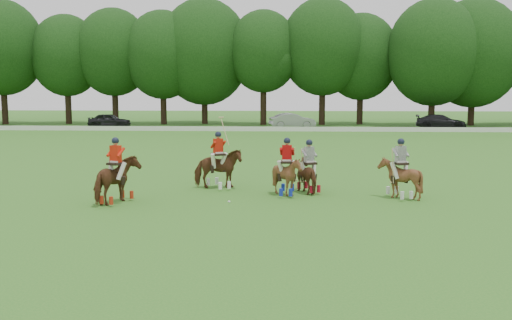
# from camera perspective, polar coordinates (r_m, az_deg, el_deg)

# --- Properties ---
(ground) EXTENTS (180.00, 180.00, 0.00)m
(ground) POSITION_cam_1_polar(r_m,az_deg,el_deg) (17.68, -5.78, -6.16)
(ground) COLOR #2D7020
(ground) RESTS_ON ground
(tree_line) EXTENTS (117.98, 14.32, 14.75)m
(tree_line) POSITION_cam_1_polar(r_m,az_deg,el_deg) (65.22, 1.02, 10.78)
(tree_line) COLOR black
(tree_line) RESTS_ON ground
(boundary_rail) EXTENTS (120.00, 0.10, 0.44)m
(boundary_rail) POSITION_cam_1_polar(r_m,az_deg,el_deg) (55.20, 0.34, 3.13)
(boundary_rail) COLOR white
(boundary_rail) RESTS_ON ground
(car_left) EXTENTS (4.49, 1.99, 1.50)m
(car_left) POSITION_cam_1_polar(r_m,az_deg,el_deg) (62.50, -14.43, 3.86)
(car_left) COLOR black
(car_left) RESTS_ON ground
(car_mid) EXTENTS (4.99, 2.71, 1.56)m
(car_mid) POSITION_cam_1_polar(r_m,az_deg,el_deg) (59.59, 3.64, 3.95)
(car_mid) COLOR gray
(car_mid) RESTS_ON ground
(car_right) EXTENTS (5.33, 3.00, 1.46)m
(car_right) POSITION_cam_1_polar(r_m,az_deg,el_deg) (61.64, 18.00, 3.67)
(car_right) COLOR black
(car_right) RESTS_ON ground
(polo_red_a) EXTENTS (1.49, 2.14, 2.36)m
(polo_red_a) POSITION_cam_1_polar(r_m,az_deg,el_deg) (20.83, -13.78, -1.91)
(polo_red_a) COLOR #4F2A15
(polo_red_a) RESTS_ON ground
(polo_red_b) EXTENTS (2.11, 2.03, 2.88)m
(polo_red_b) POSITION_cam_1_polar(r_m,az_deg,el_deg) (23.27, -3.78, -0.83)
(polo_red_b) COLOR #4F2A15
(polo_red_b) RESTS_ON ground
(polo_red_c) EXTENTS (1.29, 1.43, 2.22)m
(polo_red_c) POSITION_cam_1_polar(r_m,az_deg,el_deg) (21.75, 3.10, -1.52)
(polo_red_c) COLOR #4F2A15
(polo_red_c) RESTS_ON ground
(polo_stripe_a) EXTENTS (1.39, 1.76, 2.09)m
(polo_stripe_a) POSITION_cam_1_polar(r_m,az_deg,el_deg) (22.43, 5.31, -1.41)
(polo_stripe_a) COLOR #4F2A15
(polo_stripe_a) RESTS_ON ground
(polo_stripe_b) EXTENTS (1.57, 1.68, 2.24)m
(polo_stripe_b) POSITION_cam_1_polar(r_m,az_deg,el_deg) (21.82, 14.19, -1.68)
(polo_stripe_b) COLOR #4F2A15
(polo_stripe_b) RESTS_ON ground
(polo_ball) EXTENTS (0.09, 0.09, 0.09)m
(polo_ball) POSITION_cam_1_polar(r_m,az_deg,el_deg) (20.45, -2.71, -4.19)
(polo_ball) COLOR white
(polo_ball) RESTS_ON ground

